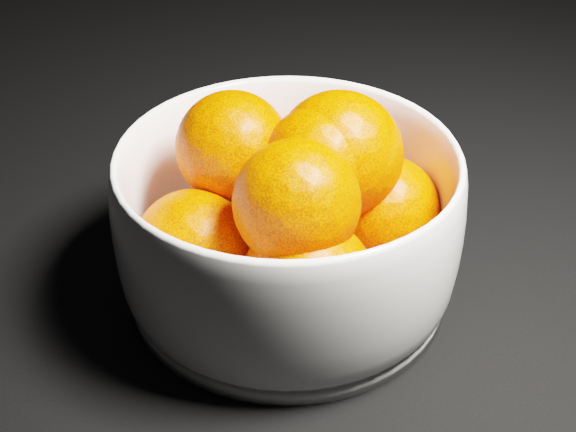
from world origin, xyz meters
TOP-DOWN VIEW (x-y plane):
  - bowl at (0.25, -0.25)m, footprint 0.22×0.22m
  - orange_pile at (0.25, -0.25)m, footprint 0.19×0.18m

SIDE VIEW (x-z plane):
  - bowl at x=0.25m, z-range 0.00..0.11m
  - orange_pile at x=0.25m, z-range 0.01..0.13m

